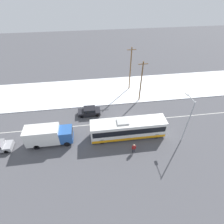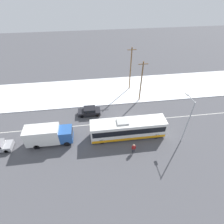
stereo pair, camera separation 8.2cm
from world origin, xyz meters
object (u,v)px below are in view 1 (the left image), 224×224
at_px(city_bus, 128,128).
at_px(streetlamp, 188,116).
at_px(pedestrian_at_stop, 134,148).
at_px(utility_pole_roadside, 141,81).
at_px(box_truck, 48,135).
at_px(sedan_car, 89,111).
at_px(utility_pole_snowlot, 130,69).

bearing_deg(city_bus, streetlamp, -11.55).
bearing_deg(streetlamp, pedestrian_at_stop, -167.86).
bearing_deg(utility_pole_roadside, streetlamp, -70.62).
bearing_deg(box_truck, city_bus, -0.51).
bearing_deg(box_truck, utility_pole_roadside, 29.22).
bearing_deg(pedestrian_at_stop, box_truck, 164.21).
bearing_deg(city_bus, sedan_car, 133.90).
bearing_deg(utility_pole_snowlot, sedan_car, -139.47).
height_order(box_truck, sedan_car, box_truck).
height_order(sedan_car, utility_pole_roadside, utility_pole_roadside).
xyz_separation_m(utility_pole_roadside, utility_pole_snowlot, (-1.13, 4.58, 0.48)).
bearing_deg(sedan_car, utility_pole_snowlot, -139.47).
distance_m(utility_pole_roadside, utility_pole_snowlot, 4.74).
xyz_separation_m(city_bus, utility_pole_roadside, (4.34, 9.39, 2.79)).
xyz_separation_m(city_bus, sedan_car, (-5.93, 6.16, -0.79)).
bearing_deg(pedestrian_at_stop, utility_pole_snowlot, 80.18).
height_order(pedestrian_at_stop, streetlamp, streetlamp).
relative_size(streetlamp, utility_pole_snowlot, 0.81).
distance_m(sedan_car, utility_pole_snowlot, 12.68).
bearing_deg(sedan_car, pedestrian_at_stop, 122.63).
distance_m(streetlamp, utility_pole_snowlot, 16.44).
relative_size(pedestrian_at_stop, utility_pole_roadside, 0.20).
height_order(utility_pole_roadside, utility_pole_snowlot, utility_pole_snowlot).
distance_m(city_bus, box_truck, 12.25).
height_order(box_truck, streetlamp, streetlamp).
xyz_separation_m(box_truck, utility_pole_roadside, (16.58, 9.28, 2.65)).
bearing_deg(pedestrian_at_stop, streetlamp, 12.14).
distance_m(pedestrian_at_stop, streetlamp, 9.02).
relative_size(pedestrian_at_stop, streetlamp, 0.23).
height_order(city_bus, utility_pole_snowlot, utility_pole_snowlot).
bearing_deg(box_truck, utility_pole_snowlot, 41.88).
height_order(city_bus, pedestrian_at_stop, city_bus).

